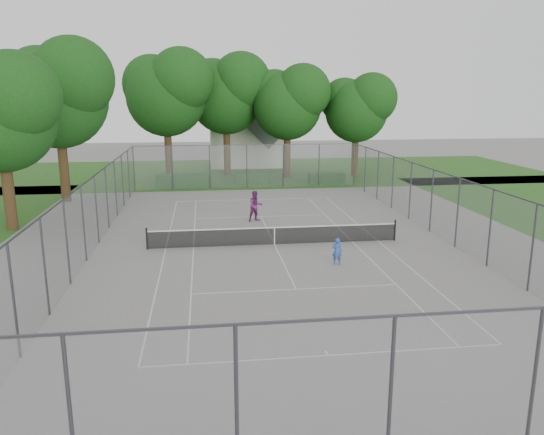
{
  "coord_description": "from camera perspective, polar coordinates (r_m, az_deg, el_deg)",
  "views": [
    {
      "loc": [
        -3.48,
        -25.87,
        7.57
      ],
      "look_at": [
        0.0,
        1.0,
        1.2
      ],
      "focal_mm": 35.0,
      "sensor_mm": 36.0,
      "label": 1
    }
  ],
  "objects": [
    {
      "name": "court_markings",
      "position": [
        27.18,
        0.27,
        -2.93
      ],
      "size": [
        11.03,
        23.83,
        0.01
      ],
      "color": "beige",
      "rests_on": "ground"
    },
    {
      "name": "woman_player",
      "position": [
        32.0,
        -1.78,
        1.24
      ],
      "size": [
        1.06,
        0.92,
        1.85
      ],
      "primitive_type": "imported",
      "rotation": [
        0.0,
        0.0,
        0.27
      ],
      "color": "#69235C",
      "rests_on": "ground"
    },
    {
      "name": "tree_far_midleft",
      "position": [
        50.58,
        -4.86,
        13.4
      ],
      "size": [
        7.85,
        7.17,
        11.29
      ],
      "color": "#382514",
      "rests_on": "ground"
    },
    {
      "name": "tree_far_right",
      "position": [
        49.75,
        9.2,
        11.78
      ],
      "size": [
        6.54,
        5.97,
        9.4
      ],
      "color": "#382514",
      "rests_on": "ground"
    },
    {
      "name": "tree_far_midright",
      "position": [
        48.59,
        1.79,
        12.52
      ],
      "size": [
        7.06,
        6.45,
        10.15
      ],
      "color": "#382514",
      "rests_on": "ground"
    },
    {
      "name": "house",
      "position": [
        57.0,
        -2.71,
        9.54
      ],
      "size": [
        7.81,
        6.05,
        9.72
      ],
      "color": "silver",
      "rests_on": "ground"
    },
    {
      "name": "grass_far",
      "position": [
        52.54,
        -3.51,
        4.92
      ],
      "size": [
        60.0,
        20.0,
        0.0
      ],
      "primitive_type": "cube",
      "color": "#214D16",
      "rests_on": "ground"
    },
    {
      "name": "hedge_mid",
      "position": [
        45.46,
        -2.22,
        4.24
      ],
      "size": [
        2.99,
        0.86,
        0.94
      ],
      "primitive_type": "cube",
      "color": "#174315",
      "rests_on": "ground"
    },
    {
      "name": "tree_far_left",
      "position": [
        48.03,
        -11.24,
        13.32
      ],
      "size": [
        7.95,
        7.26,
        11.43
      ],
      "color": "#382514",
      "rests_on": "ground"
    },
    {
      "name": "ground",
      "position": [
        27.18,
        0.27,
        -2.94
      ],
      "size": [
        120.0,
        120.0,
        0.0
      ],
      "primitive_type": "plane",
      "color": "slate",
      "rests_on": "ground"
    },
    {
      "name": "tree_side_back",
      "position": [
        40.04,
        -22.03,
        12.6
      ],
      "size": [
        7.87,
        7.19,
        11.32
      ],
      "color": "#382514",
      "rests_on": "ground"
    },
    {
      "name": "tennis_net",
      "position": [
        27.05,
        0.27,
        -1.9
      ],
      "size": [
        12.87,
        0.1,
        1.1
      ],
      "color": "black",
      "rests_on": "ground"
    },
    {
      "name": "girl_player",
      "position": [
        24.15,
        7.0,
        -3.61
      ],
      "size": [
        0.49,
        0.37,
        1.23
      ],
      "primitive_type": "imported",
      "rotation": [
        0.0,
        0.0,
        2.97
      ],
      "color": "#2D55A9",
      "rests_on": "ground"
    },
    {
      "name": "hedge_left",
      "position": [
        44.34,
        -9.55,
        3.93
      ],
      "size": [
        4.38,
        1.31,
        1.09
      ],
      "primitive_type": "cube",
      "color": "#174315",
      "rests_on": "ground"
    },
    {
      "name": "hedge_right",
      "position": [
        45.7,
        5.88,
        4.21
      ],
      "size": [
        3.08,
        1.13,
        0.92
      ],
      "primitive_type": "cube",
      "color": "#174315",
      "rests_on": "ground"
    },
    {
      "name": "perimeter_fence",
      "position": [
        26.74,
        0.28,
        0.79
      ],
      "size": [
        18.08,
        34.08,
        3.52
      ],
      "color": "#38383D",
      "rests_on": "ground"
    },
    {
      "name": "tree_side_front",
      "position": [
        32.76,
        -27.19,
        10.35
      ],
      "size": [
        6.83,
        6.23,
        9.81
      ],
      "color": "#382514",
      "rests_on": "ground"
    }
  ]
}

